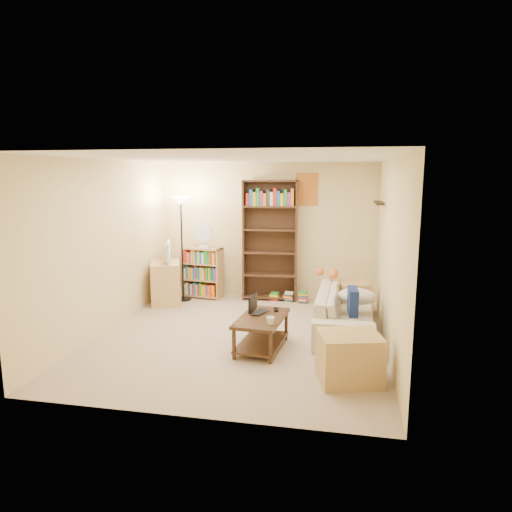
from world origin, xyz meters
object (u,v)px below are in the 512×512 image
laptop (263,313)px  side_table (352,298)px  coffee_table (262,328)px  desk_fan (204,235)px  tv_stand (166,283)px  floor_lamp (181,218)px  mug (270,321)px  short_bookshelf (202,273)px  tabby_cat (331,273)px  tall_bookshelf (270,237)px  television (165,252)px  end_cabinet (349,358)px  sofa (346,311)px

laptop → side_table: size_ratio=0.67×
coffee_table → desk_fan: desk_fan is taller
tv_stand → floor_lamp: 1.18m
mug → desk_fan: desk_fan is taller
tv_stand → short_bookshelf: short_bookshelf is taller
tv_stand → short_bookshelf: size_ratio=0.79×
floor_lamp → side_table: size_ratio=3.48×
mug → floor_lamp: size_ratio=0.07×
coffee_table → mug: mug is taller
mug → side_table: bearing=63.5°
tabby_cat → tall_bookshelf: tall_bookshelf is taller
mug → tv_stand: (-2.24, 2.12, -0.12)m
tabby_cat → laptop: 1.82m
mug → television: bearing=136.6°
coffee_table → floor_lamp: bearing=137.0°
desk_fan → end_cabinet: desk_fan is taller
tall_bookshelf → floor_lamp: tall_bookshelf is taller
mug → end_cabinet: end_cabinet is taller
coffee_table → laptop: 0.22m
sofa → television: television is taller
mug → tall_bookshelf: bearing=99.5°
short_bookshelf → floor_lamp: (-0.30, -0.24, 1.03)m
television → floor_lamp: bearing=-62.5°
desk_fan → floor_lamp: bearing=-151.5°
desk_fan → tabby_cat: bearing=-12.9°
tall_bookshelf → desk_fan: bearing=-175.5°
laptop → end_cabinet: end_cabinet is taller
sofa → desk_fan: desk_fan is taller
short_bookshelf → end_cabinet: bearing=-41.3°
mug → tv_stand: 3.09m
coffee_table → tall_bookshelf: (-0.29, 2.46, 0.87)m
television → tall_bookshelf: (1.78, 0.63, 0.22)m
tabby_cat → coffee_table: tabby_cat is taller
sofa → mug: (-0.92, -1.23, 0.19)m
laptop → side_table: bearing=-21.6°
laptop → desk_fan: desk_fan is taller
coffee_table → side_table: size_ratio=1.92×
coffee_table → end_cabinet: bearing=-28.6°
desk_fan → end_cabinet: 4.12m
end_cabinet → television: bearing=141.1°
laptop → television: size_ratio=0.57×
end_cabinet → tabby_cat: bearing=96.7°
tall_bookshelf → desk_fan: size_ratio=4.88×
sofa → short_bookshelf: bearing=63.7°
tv_stand → side_table: (3.28, -0.04, -0.10)m
mug → desk_fan: size_ratio=0.31×
floor_lamp → tv_stand: bearing=-131.7°
sofa → coffee_table: size_ratio=2.01×
sofa → floor_lamp: floor_lamp is taller
laptop → television: (-2.07, 1.68, 0.48)m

